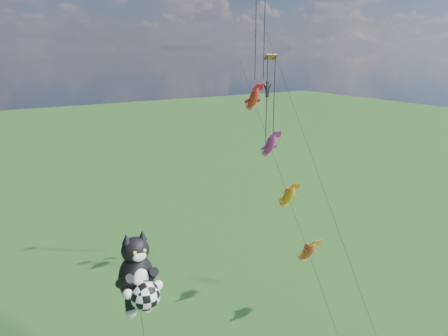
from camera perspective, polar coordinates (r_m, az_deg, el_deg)
cat_kite_rig at (r=24.55m, az=-11.12°, el=-13.85°), size 2.24×4.03×11.72m
fish_windsock_rig at (r=36.79m, az=7.22°, el=-0.41°), size 1.93×15.90×19.85m
parafoil_rig at (r=40.59m, az=5.95°, el=12.45°), size 2.16×17.57×27.44m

